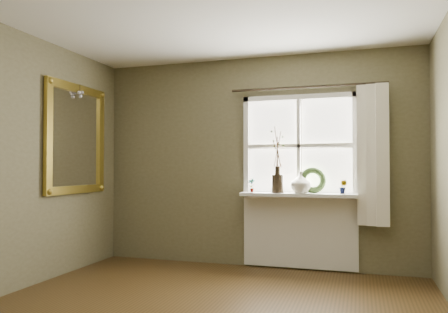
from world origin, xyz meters
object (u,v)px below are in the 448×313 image
at_px(dark_jug, 278,184).
at_px(wreath, 313,183).
at_px(cream_vase, 301,182).
at_px(gilt_mirror, 76,139).

relative_size(dark_jug, wreath, 0.69).
bearing_deg(cream_vase, dark_jug, 180.00).
height_order(cream_vase, wreath, wreath).
xyz_separation_m(dark_jug, cream_vase, (0.28, 0.00, 0.02)).
bearing_deg(dark_jug, gilt_mirror, -161.51).
height_order(dark_jug, cream_vase, cream_vase).
xyz_separation_m(wreath, gilt_mirror, (-2.69, -0.80, 0.53)).
xyz_separation_m(dark_jug, wreath, (0.41, 0.04, 0.01)).
height_order(dark_jug, wreath, wreath).
relative_size(wreath, gilt_mirror, 0.24).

